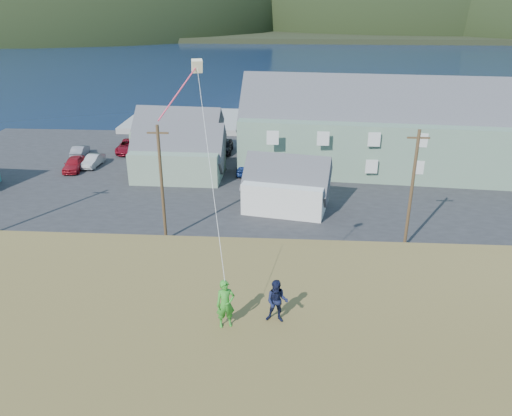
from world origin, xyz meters
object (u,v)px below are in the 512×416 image
at_px(lodge, 405,129).
at_px(kite_flyer_green, 225,304).
at_px(wharf, 215,121).
at_px(shed_white, 286,185).
at_px(kite_flyer_navy, 277,301).
at_px(shed_palegreen_near, 178,154).
at_px(shed_palegreen_far, 178,134).

distance_m(lodge, kite_flyer_green, 41.55).
distance_m(wharf, kite_flyer_green, 60.05).
xyz_separation_m(lodge, shed_white, (-12.50, -11.49, -2.43)).
bearing_deg(wharf, kite_flyer_navy, -79.61).
relative_size(lodge, shed_palegreen_near, 3.69).
height_order(wharf, kite_flyer_green, kite_flyer_green).
height_order(wharf, kite_flyer_navy, kite_flyer_navy).
distance_m(shed_white, shed_palegreen_far, 20.59).
distance_m(kite_flyer_green, kite_flyer_navy, 1.85).
xyz_separation_m(shed_white, kite_flyer_navy, (-0.22, -26.90, 5.70)).
relative_size(shed_white, kite_flyer_navy, 5.05).
relative_size(shed_palegreen_near, kite_flyer_navy, 5.86).
distance_m(shed_palegreen_near, shed_palegreen_far, 8.33).
bearing_deg(wharf, shed_palegreen_near, -91.12).
relative_size(wharf, kite_flyer_navy, 15.63).
height_order(shed_palegreen_near, shed_white, shed_palegreen_near).
bearing_deg(shed_white, wharf, 119.95).
xyz_separation_m(wharf, shed_palegreen_far, (-2.24, -15.78, 2.23)).
bearing_deg(kite_flyer_green, shed_white, 67.07).
relative_size(lodge, kite_flyer_green, 19.65).
height_order(lodge, kite_flyer_navy, lodge).
bearing_deg(shed_white, kite_flyer_navy, -79.63).
xyz_separation_m(lodge, kite_flyer_navy, (-12.72, -38.39, 3.26)).
bearing_deg(shed_palegreen_near, kite_flyer_navy, -70.91).
xyz_separation_m(shed_white, kite_flyer_green, (-2.02, -27.30, 5.78)).
relative_size(wharf, lodge, 0.72).
distance_m(shed_palegreen_far, kite_flyer_green, 44.86).
xyz_separation_m(shed_palegreen_near, kite_flyer_navy, (11.19, -34.57, 5.39)).
distance_m(shed_palegreen_far, kite_flyer_navy, 44.95).
bearing_deg(kite_flyer_green, lodge, 50.78).
bearing_deg(shed_palegreen_near, wharf, 90.04).
bearing_deg(shed_palegreen_far, kite_flyer_navy, -68.35).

